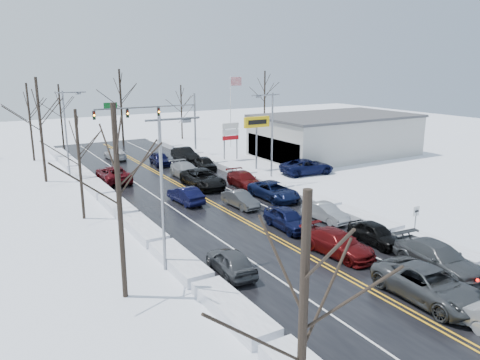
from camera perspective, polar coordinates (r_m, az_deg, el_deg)
ground at (r=35.17m, az=1.49°, el=-5.53°), size 160.00×160.00×0.00m
road_surface at (r=36.79m, az=-0.16°, el=-4.62°), size 14.00×84.00×0.01m
snow_bank_left at (r=33.83m, az=-11.42°, el=-6.63°), size 1.66×72.00×0.65m
snow_bank_right at (r=40.96m, az=9.08°, el=-2.85°), size 1.66×72.00×0.65m
traffic_signal_mast at (r=60.23m, az=-9.93°, el=7.84°), size 13.28×0.39×8.00m
tires_plus_sign at (r=52.71m, az=2.05°, el=6.64°), size 3.20×0.34×6.00m
used_vehicles_sign at (r=58.04m, az=-1.16°, el=5.67°), size 2.20×0.22×4.65m
speed_limit_sign at (r=34.22m, az=20.65°, el=-4.15°), size 0.55×0.09×2.35m
flagpole at (r=66.94m, az=-1.03°, el=9.04°), size 1.87×1.20×10.00m
dealership_building at (r=62.72m, az=11.53°, el=5.41°), size 20.40×12.40×5.30m
streetlight_ne at (r=46.50m, az=3.73°, el=6.02°), size 3.20×0.25×9.00m
streetlight_sw at (r=26.62m, az=-9.12°, el=-0.22°), size 3.20×0.25×9.00m
streetlight_nw at (r=53.31m, az=-20.31°, el=6.21°), size 3.20×0.25×9.00m
tree_left_a at (r=11.79m, az=7.79°, el=-13.94°), size 3.60×3.60×9.00m
tree_left_b at (r=23.42m, az=-14.77°, el=1.74°), size 4.00×4.00×10.00m
tree_left_c at (r=37.25m, az=-19.16°, el=4.24°), size 3.40×3.40×8.50m
tree_left_d at (r=50.70m, az=-23.32°, el=7.89°), size 4.20×4.20×10.50m
tree_left_e at (r=62.68m, az=-24.38°, el=8.11°), size 3.80×3.80×9.50m
tree_far_b at (r=70.28m, az=-21.10°, el=8.65°), size 3.60×3.60×9.00m
tree_far_c at (r=70.01m, az=-14.38°, el=10.27°), size 4.40×4.40×11.00m
tree_far_d at (r=74.93m, az=-7.18°, el=9.48°), size 3.40×3.40×8.50m
tree_far_e at (r=82.89m, az=3.03°, el=10.97°), size 4.20×4.20×10.50m
queued_car_2 at (r=26.58m, az=21.91°, el=-13.38°), size 2.95×6.14×1.69m
queued_car_3 at (r=30.65m, az=11.77°, el=-8.88°), size 2.72×5.43×1.51m
queued_car_4 at (r=34.61m, az=5.79°, el=-5.93°), size 2.04×4.65×1.56m
queued_car_5 at (r=39.51m, az=0.06°, el=-3.30°), size 1.71×4.12×1.33m
queued_car_6 at (r=45.94m, az=-4.51°, el=-0.85°), size 3.09×6.30×1.72m
queued_car_7 at (r=49.76m, az=-6.58°, el=0.26°), size 2.38×5.49×1.57m
queued_car_8 at (r=56.54m, az=-9.70°, el=1.83°), size 2.15×4.58×1.52m
queued_car_11 at (r=30.09m, az=22.83°, el=-10.18°), size 2.79×5.87×1.65m
queued_car_12 at (r=33.01m, az=16.12°, el=-7.45°), size 1.85×4.28×1.44m
queued_car_13 at (r=36.75m, az=10.33°, el=-4.89°), size 1.69×4.16×1.34m
queued_car_14 at (r=41.90m, az=4.15°, el=-2.32°), size 2.74×5.57×1.52m
queued_car_15 at (r=45.78m, az=0.53°, el=-0.86°), size 2.48×5.25×1.48m
queued_car_16 at (r=53.61m, az=-4.24°, el=1.32°), size 2.22×4.40×1.44m
queued_car_17 at (r=58.61m, az=-6.71°, el=2.36°), size 1.93×5.00×1.63m
oncoming_car_0 at (r=40.93m, az=-6.62°, el=-2.78°), size 1.84×4.50×1.45m
oncoming_car_1 at (r=49.56m, az=-15.12°, el=-0.20°), size 2.98×6.05×1.65m
oncoming_car_2 at (r=61.09m, az=-14.93°, el=2.46°), size 1.97×4.80×1.39m
oncoming_car_3 at (r=27.56m, az=-1.12°, el=-11.27°), size 2.02×4.39×1.46m
parked_car_0 at (r=51.70m, az=8.15°, el=0.74°), size 6.24×3.40×1.66m
parked_car_1 at (r=57.98m, az=7.06°, el=2.22°), size 2.74×5.49×1.53m
parked_car_2 at (r=60.04m, az=3.06°, el=2.72°), size 1.94×4.54×1.53m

